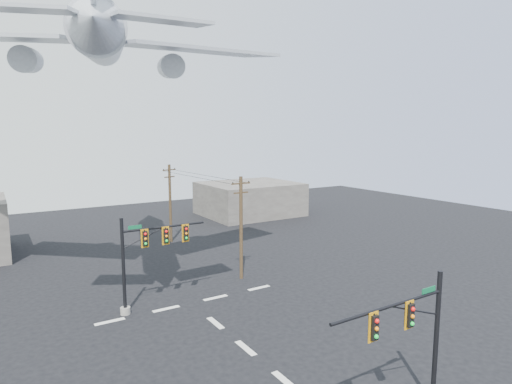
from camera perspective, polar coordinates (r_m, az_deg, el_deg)
ground at (r=24.19m, az=3.90°, el=-23.84°), size 120.00×120.00×0.00m
lane_markings at (r=28.12m, az=-2.85°, el=-18.98°), size 14.00×21.20×0.01m
signal_mast_near at (r=21.25m, az=20.68°, el=-18.24°), size 6.86×0.72×6.53m
signal_mast_far at (r=31.81m, az=-14.55°, el=-8.44°), size 6.50×0.76×6.93m
utility_pole_a at (r=37.14m, az=-2.01°, el=-4.54°), size 1.81×0.30×9.03m
utility_pole_b at (r=50.72m, az=-11.37°, el=-1.28°), size 1.78×0.74×9.11m
power_lines at (r=43.25m, az=-7.51°, el=2.11°), size 2.24×15.50×0.03m
airliner at (r=37.24m, az=-19.95°, el=18.29°), size 28.65×30.74×8.11m
building_right at (r=66.90m, az=-0.88°, el=-0.89°), size 14.00×12.00×5.00m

